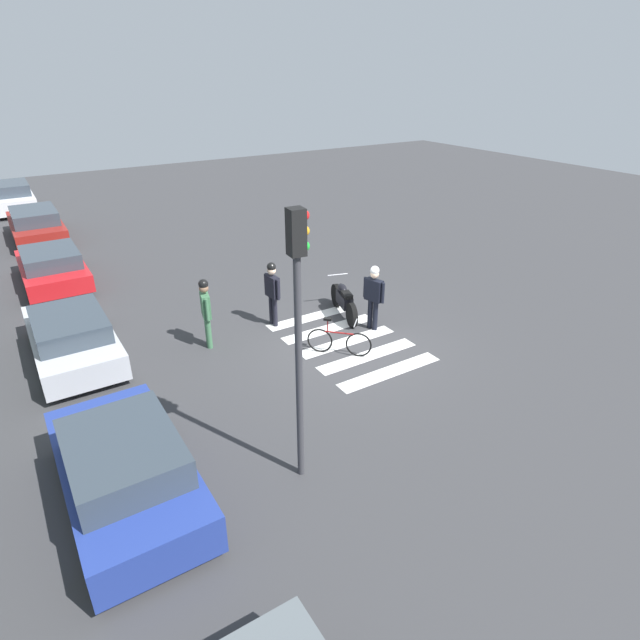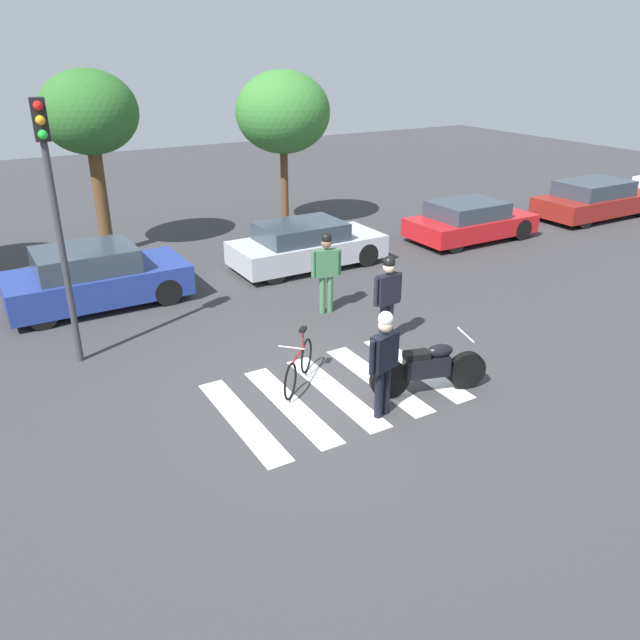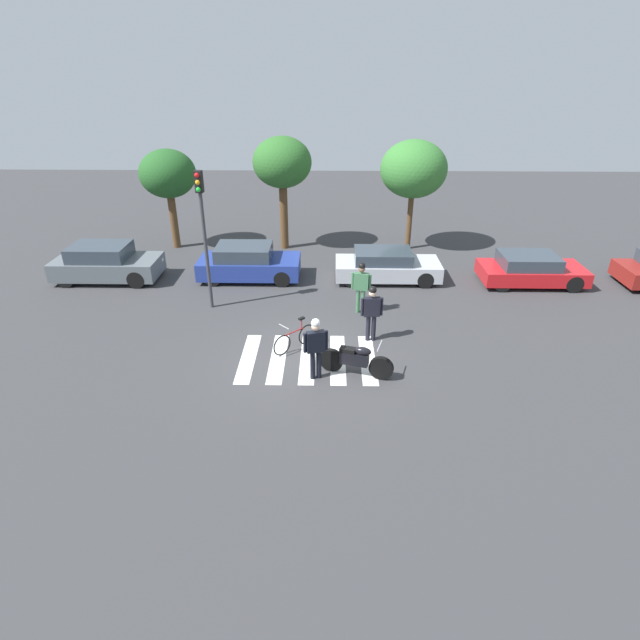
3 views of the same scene
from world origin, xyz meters
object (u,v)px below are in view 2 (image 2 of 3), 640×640
(traffic_light_pole, at_px, (53,197))
(officer_on_foot, at_px, (388,293))
(pedestrian_bystander, at_px, (326,266))
(car_blue_hatchback, at_px, (95,278))
(police_motorcycle, at_px, (429,368))
(car_silver_sedan, at_px, (306,245))
(car_maroon_wagon, at_px, (595,200))
(officer_by_motorcycle, at_px, (384,356))
(car_red_convertible, at_px, (470,221))
(leaning_bicycle, at_px, (299,366))

(traffic_light_pole, bearing_deg, officer_on_foot, -22.81)
(pedestrian_bystander, xyz_separation_m, car_blue_hatchback, (-4.42, 3.13, -0.43))
(police_motorcycle, height_order, car_blue_hatchback, car_blue_hatchback)
(car_silver_sedan, xyz_separation_m, car_maroon_wagon, (11.50, -0.42, 0.03))
(officer_by_motorcycle, bearing_deg, police_motorcycle, 9.85)
(police_motorcycle, bearing_deg, pedestrian_bystander, 85.15)
(police_motorcycle, xyz_separation_m, car_maroon_wagon, (13.05, 6.71, 0.16))
(car_red_convertible, bearing_deg, car_blue_hatchback, 178.30)
(pedestrian_bystander, relative_size, car_red_convertible, 0.47)
(police_motorcycle, distance_m, pedestrian_bystander, 4.11)
(officer_by_motorcycle, distance_m, traffic_light_pole, 6.39)
(officer_on_foot, distance_m, traffic_light_pole, 6.44)
(officer_on_foot, bearing_deg, pedestrian_bystander, 96.30)
(pedestrian_bystander, relative_size, traffic_light_pole, 0.39)
(officer_by_motorcycle, height_order, car_red_convertible, officer_by_motorcycle)
(car_blue_hatchback, bearing_deg, pedestrian_bystander, -35.35)
(officer_by_motorcycle, relative_size, traffic_light_pole, 0.38)
(leaning_bicycle, xyz_separation_m, officer_on_foot, (2.38, 0.62, 0.73))
(pedestrian_bystander, bearing_deg, police_motorcycle, -94.85)
(officer_by_motorcycle, xyz_separation_m, traffic_light_pole, (-3.91, 4.58, 2.12))
(officer_on_foot, xyz_separation_m, officer_by_motorcycle, (-1.69, -2.22, -0.01))
(car_blue_hatchback, xyz_separation_m, car_maroon_wagon, (17.12, -0.47, -0.03))
(officer_on_foot, height_order, car_blue_hatchback, officer_on_foot)
(officer_on_foot, distance_m, car_blue_hatchback, 6.94)
(police_motorcycle, relative_size, pedestrian_bystander, 1.11)
(officer_on_foot, height_order, car_silver_sedan, officer_on_foot)
(officer_by_motorcycle, xyz_separation_m, car_red_convertible, (8.40, 7.04, -0.49))
(car_maroon_wagon, bearing_deg, car_silver_sedan, 177.92)
(police_motorcycle, relative_size, car_red_convertible, 0.52)
(car_red_convertible, bearing_deg, car_silver_sedan, 177.12)
(pedestrian_bystander, distance_m, car_red_convertible, 7.49)
(officer_by_motorcycle, xyz_separation_m, car_silver_sedan, (2.67, 7.33, -0.48))
(officer_by_motorcycle, height_order, car_blue_hatchback, officer_by_motorcycle)
(car_maroon_wagon, bearing_deg, officer_on_foot, -159.43)
(police_motorcycle, relative_size, car_silver_sedan, 0.50)
(traffic_light_pole, bearing_deg, car_silver_sedan, 22.65)
(pedestrian_bystander, distance_m, car_blue_hatchback, 5.43)
(officer_by_motorcycle, bearing_deg, car_red_convertible, 39.97)
(car_silver_sedan, bearing_deg, traffic_light_pole, -157.35)
(pedestrian_bystander, relative_size, car_maroon_wagon, 0.41)
(pedestrian_bystander, distance_m, car_silver_sedan, 3.35)
(police_motorcycle, xyz_separation_m, traffic_light_pole, (-5.04, 4.38, 2.74))
(police_motorcycle, bearing_deg, car_blue_hatchback, 119.57)
(pedestrian_bystander, xyz_separation_m, car_silver_sedan, (1.20, 3.08, -0.50))
(leaning_bicycle, xyz_separation_m, car_red_convertible, (9.09, 5.44, 0.23))
(police_motorcycle, relative_size, leaning_bicycle, 1.73)
(police_motorcycle, distance_m, officer_on_foot, 2.20)
(pedestrian_bystander, bearing_deg, leaning_bicycle, -129.23)
(leaning_bicycle, relative_size, pedestrian_bystander, 0.64)
(officer_on_foot, height_order, pedestrian_bystander, pedestrian_bystander)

